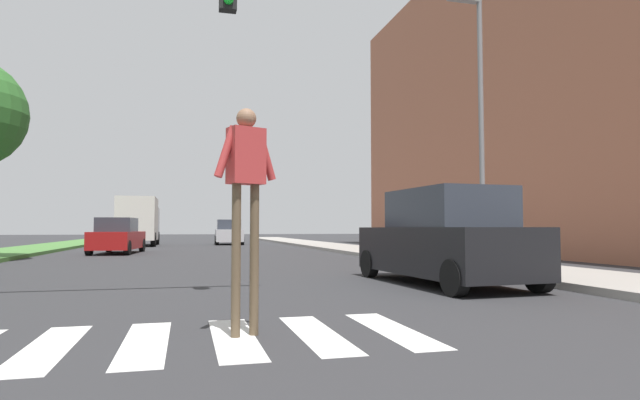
{
  "coord_description": "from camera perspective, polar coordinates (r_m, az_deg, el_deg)",
  "views": [
    {
      "loc": [
        -0.06,
        2.54,
        1.17
      ],
      "look_at": [
        4.67,
        20.93,
        2.19
      ],
      "focal_mm": 29.22,
      "sensor_mm": 36.0,
      "label": 1
    }
  ],
  "objects": [
    {
      "name": "sedan_midblock",
      "position": [
        25.56,
        -21.29,
        -3.78
      ],
      "size": [
        2.15,
        4.53,
        1.63
      ],
      "color": "maroon",
      "rests_on": "ground_plane"
    },
    {
      "name": "crosswalk",
      "position": [
        5.77,
        -13.98,
        -14.65
      ],
      "size": [
        4.95,
        2.2,
        0.01
      ],
      "color": "silver",
      "rests_on": "ground_plane"
    },
    {
      "name": "ground_plane",
      "position": [
        27.48,
        -14.36,
        -5.42
      ],
      "size": [
        140.0,
        140.0,
        0.0
      ],
      "primitive_type": "plane",
      "color": "#2D2D30"
    },
    {
      "name": "suv_crossing",
      "position": [
        11.17,
        13.41,
        -4.22
      ],
      "size": [
        2.19,
        4.7,
        1.97
      ],
      "color": "black",
      "rests_on": "ground_plane"
    },
    {
      "name": "street_lamp_right",
      "position": [
        15.28,
        16.91,
        10.01
      ],
      "size": [
        1.02,
        0.24,
        7.5
      ],
      "color": "slate",
      "rests_on": "sidewalk_right"
    },
    {
      "name": "median_strip",
      "position": [
        26.58,
        -31.14,
        -4.99
      ],
      "size": [
        3.15,
        64.0,
        0.15
      ],
      "primitive_type": "cube",
      "color": "#477A38",
      "rests_on": "ground_plane"
    },
    {
      "name": "apartment_block_right",
      "position": [
        28.85,
        31.49,
        10.15
      ],
      "size": [
        14.42,
        32.84,
        15.09
      ],
      "primitive_type": "cube",
      "color": "#A36047",
      "rests_on": "ground_plane"
    },
    {
      "name": "sedan_distant",
      "position": [
        37.57,
        -9.96,
        -3.58
      ],
      "size": [
        2.05,
        4.42,
        1.75
      ],
      "color": "#B7B7BC",
      "rests_on": "ground_plane"
    },
    {
      "name": "pedestrian_performer",
      "position": [
        5.77,
        -8.13,
        1.84
      ],
      "size": [
        0.73,
        0.36,
        2.49
      ],
      "color": "brown",
      "rests_on": "ground_plane"
    },
    {
      "name": "truck_box_delivery",
      "position": [
        36.05,
        -19.24,
        -2.16
      ],
      "size": [
        2.4,
        6.2,
        3.1
      ],
      "color": "silver",
      "rests_on": "ground_plane"
    },
    {
      "name": "sidewalk_right",
      "position": [
        26.82,
        3.8,
        -5.4
      ],
      "size": [
        3.0,
        64.0,
        0.15
      ],
      "primitive_type": "cube",
      "color": "#9E9991",
      "rests_on": "ground_plane"
    }
  ]
}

